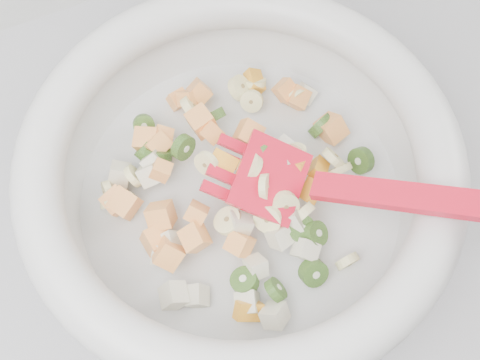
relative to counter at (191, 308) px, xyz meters
name	(u,v)px	position (x,y,z in m)	size (l,w,h in m)	color
counter	(191,308)	(0.00, 0.00, 0.00)	(2.00, 0.60, 0.90)	gray
mixing_bowl	(240,174)	(0.08, -0.04, 0.51)	(0.43, 0.41, 0.16)	silver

